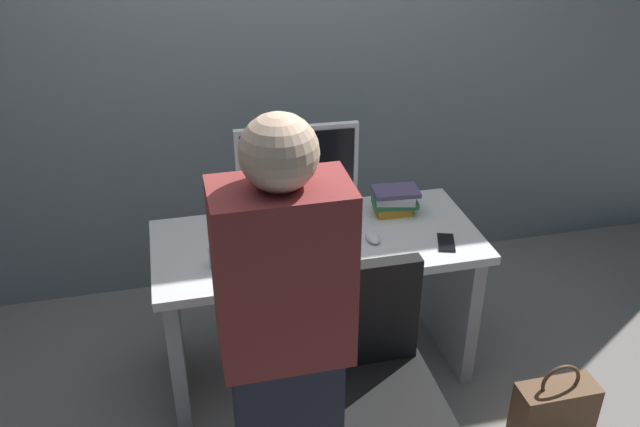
{
  "coord_description": "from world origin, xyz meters",
  "views": [
    {
      "loc": [
        -0.57,
        -2.48,
        2.27
      ],
      "look_at": [
        0.0,
        -0.05,
        0.88
      ],
      "focal_mm": 38.32,
      "sensor_mm": 36.0,
      "label": 1
    }
  ],
  "objects_px": {
    "desk": "(317,280)",
    "monitor": "(298,169)",
    "cup_near_keyboard": "(217,256)",
    "book_stack": "(395,200)",
    "office_chair": "(374,397)",
    "mouse": "(373,237)",
    "person_at_desk": "(285,353)",
    "cell_phone": "(446,243)",
    "keyboard": "(302,248)",
    "handbag": "(554,409)"
  },
  "relations": [
    {
      "from": "desk",
      "to": "monitor",
      "type": "bearing_deg",
      "value": 104.8
    },
    {
      "from": "cup_near_keyboard",
      "to": "book_stack",
      "type": "height_order",
      "value": "book_stack"
    },
    {
      "from": "office_chair",
      "to": "book_stack",
      "type": "xyz_separation_m",
      "value": [
        0.34,
        0.83,
        0.36
      ]
    },
    {
      "from": "office_chair",
      "to": "monitor",
      "type": "bearing_deg",
      "value": 96.9
    },
    {
      "from": "office_chair",
      "to": "mouse",
      "type": "height_order",
      "value": "office_chair"
    },
    {
      "from": "person_at_desk",
      "to": "cell_phone",
      "type": "height_order",
      "value": "person_at_desk"
    },
    {
      "from": "office_chair",
      "to": "monitor",
      "type": "relative_size",
      "value": 1.74
    },
    {
      "from": "keyboard",
      "to": "cell_phone",
      "type": "relative_size",
      "value": 2.99
    },
    {
      "from": "keyboard",
      "to": "person_at_desk",
      "type": "bearing_deg",
      "value": -105.37
    },
    {
      "from": "monitor",
      "to": "mouse",
      "type": "relative_size",
      "value": 5.41
    },
    {
      "from": "cup_near_keyboard",
      "to": "mouse",
      "type": "bearing_deg",
      "value": 3.75
    },
    {
      "from": "office_chair",
      "to": "mouse",
      "type": "bearing_deg",
      "value": 74.34
    },
    {
      "from": "person_at_desk",
      "to": "mouse",
      "type": "xyz_separation_m",
      "value": [
        0.53,
        0.76,
        -0.1
      ]
    },
    {
      "from": "mouse",
      "to": "cell_phone",
      "type": "distance_m",
      "value": 0.31
    },
    {
      "from": "monitor",
      "to": "mouse",
      "type": "xyz_separation_m",
      "value": [
        0.28,
        -0.25,
        -0.24
      ]
    },
    {
      "from": "desk",
      "to": "person_at_desk",
      "type": "relative_size",
      "value": 0.87
    },
    {
      "from": "person_at_desk",
      "to": "cup_near_keyboard",
      "type": "distance_m",
      "value": 0.74
    },
    {
      "from": "desk",
      "to": "monitor",
      "type": "relative_size",
      "value": 2.63
    },
    {
      "from": "cell_phone",
      "to": "person_at_desk",
      "type": "bearing_deg",
      "value": -122.59
    },
    {
      "from": "office_chair",
      "to": "person_at_desk",
      "type": "bearing_deg",
      "value": -156.91
    },
    {
      "from": "office_chair",
      "to": "mouse",
      "type": "distance_m",
      "value": 0.71
    },
    {
      "from": "cup_near_keyboard",
      "to": "keyboard",
      "type": "bearing_deg",
      "value": 6.14
    },
    {
      "from": "keyboard",
      "to": "cell_phone",
      "type": "bearing_deg",
      "value": -7.95
    },
    {
      "from": "monitor",
      "to": "keyboard",
      "type": "xyz_separation_m",
      "value": [
        -0.04,
        -0.26,
        -0.25
      ]
    },
    {
      "from": "desk",
      "to": "person_at_desk",
      "type": "height_order",
      "value": "person_at_desk"
    },
    {
      "from": "mouse",
      "to": "cup_near_keyboard",
      "type": "height_order",
      "value": "cup_near_keyboard"
    },
    {
      "from": "office_chair",
      "to": "keyboard",
      "type": "relative_size",
      "value": 2.19
    },
    {
      "from": "desk",
      "to": "keyboard",
      "type": "relative_size",
      "value": 3.31
    },
    {
      "from": "person_at_desk",
      "to": "monitor",
      "type": "bearing_deg",
      "value": 76.15
    },
    {
      "from": "mouse",
      "to": "book_stack",
      "type": "height_order",
      "value": "book_stack"
    },
    {
      "from": "cup_near_keyboard",
      "to": "book_stack",
      "type": "bearing_deg",
      "value": 17.26
    },
    {
      "from": "desk",
      "to": "cell_phone",
      "type": "xyz_separation_m",
      "value": [
        0.53,
        -0.17,
        0.23
      ]
    },
    {
      "from": "cell_phone",
      "to": "handbag",
      "type": "distance_m",
      "value": 0.84
    },
    {
      "from": "mouse",
      "to": "book_stack",
      "type": "relative_size",
      "value": 0.45
    },
    {
      "from": "desk",
      "to": "cup_near_keyboard",
      "type": "xyz_separation_m",
      "value": [
        -0.45,
        -0.12,
        0.27
      ]
    },
    {
      "from": "desk",
      "to": "cup_near_keyboard",
      "type": "distance_m",
      "value": 0.54
    },
    {
      "from": "person_at_desk",
      "to": "keyboard",
      "type": "relative_size",
      "value": 3.81
    },
    {
      "from": "office_chair",
      "to": "keyboard",
      "type": "bearing_deg",
      "value": 103.47
    },
    {
      "from": "person_at_desk",
      "to": "mouse",
      "type": "height_order",
      "value": "person_at_desk"
    },
    {
      "from": "mouse",
      "to": "cup_near_keyboard",
      "type": "relative_size",
      "value": 1.03
    },
    {
      "from": "book_stack",
      "to": "desk",
      "type": "bearing_deg",
      "value": -160.37
    },
    {
      "from": "office_chair",
      "to": "book_stack",
      "type": "relative_size",
      "value": 4.24
    },
    {
      "from": "monitor",
      "to": "book_stack",
      "type": "relative_size",
      "value": 2.44
    },
    {
      "from": "office_chair",
      "to": "cup_near_keyboard",
      "type": "relative_size",
      "value": 9.73
    },
    {
      "from": "office_chair",
      "to": "cup_near_keyboard",
      "type": "bearing_deg",
      "value": 131.63
    },
    {
      "from": "monitor",
      "to": "handbag",
      "type": "xyz_separation_m",
      "value": [
        0.93,
        -0.82,
        -0.85
      ]
    },
    {
      "from": "desk",
      "to": "office_chair",
      "type": "xyz_separation_m",
      "value": [
        0.06,
        -0.69,
        -0.07
      ]
    },
    {
      "from": "mouse",
      "to": "handbag",
      "type": "bearing_deg",
      "value": -41.11
    },
    {
      "from": "office_chair",
      "to": "handbag",
      "type": "relative_size",
      "value": 2.49
    },
    {
      "from": "keyboard",
      "to": "book_stack",
      "type": "bearing_deg",
      "value": 24.91
    }
  ]
}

